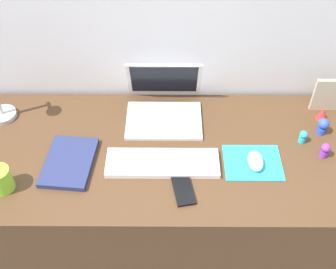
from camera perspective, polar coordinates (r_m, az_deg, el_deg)
name	(u,v)px	position (r m, az deg, el deg)	size (l,w,h in m)	color
ground_plane	(170,250)	(2.19, 0.25, -15.37)	(6.00, 6.00, 0.00)	#59514C
back_wall	(170,94)	(1.86, 0.34, 5.58)	(2.84, 0.05, 1.43)	silver
desk	(170,207)	(1.87, 0.28, -9.88)	(1.64, 0.65, 0.74)	#4C331E
laptop	(165,102)	(1.70, -0.42, 4.45)	(0.30, 0.28, 0.20)	white
keyboard	(164,163)	(1.53, -0.61, -3.89)	(0.41, 0.13, 0.02)	white
mousepad	(254,162)	(1.57, 11.54, -3.74)	(0.21, 0.17, 0.00)	#28B7CC
mouse	(256,161)	(1.55, 11.92, -3.54)	(0.06, 0.10, 0.03)	white
cell_phone	(184,190)	(1.46, 2.22, -7.55)	(0.06, 0.13, 0.01)	black
notebook_pad	(70,162)	(1.57, -13.13, -3.67)	(0.17, 0.24, 0.02)	navy
picture_frame	(329,95)	(1.82, 21.00, 5.04)	(0.12, 0.02, 0.15)	#B2A58C
coffee_mug	(2,179)	(1.54, -21.64, -5.70)	(0.08, 0.08, 0.09)	#8CDB33
toy_figurine_red	(323,114)	(1.80, 20.34, 2.66)	(0.05, 0.05, 0.05)	red
toy_figurine_blue	(324,126)	(1.73, 20.40, 1.12)	(0.04, 0.04, 0.07)	blue
toy_figurine_purple	(326,150)	(1.64, 20.67, -1.98)	(0.03, 0.03, 0.06)	purple
toy_figurine_cyan	(304,136)	(1.67, 17.98, -0.26)	(0.03, 0.03, 0.05)	#28B7CC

